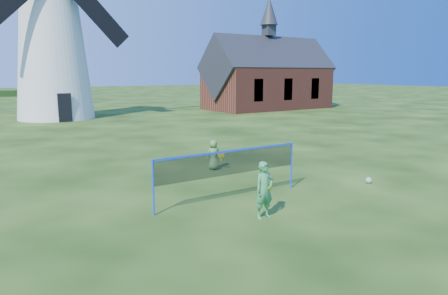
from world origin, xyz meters
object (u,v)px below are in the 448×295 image
Objects in this scene: badminton_net at (230,164)px; player_girl at (264,190)px; windmill at (52,40)px; player_boy at (214,155)px; chapel at (268,78)px; play_ball at (369,180)px.

badminton_net reaches higher than player_girl.
player_boy is at bearing -87.49° from windmill.
chapel is 33.43m from badminton_net.
chapel reaches higher than player_girl.
badminton_net reaches higher than player_boy.
play_ball is (4.43, -28.14, -6.37)m from windmill.
play_ball is (5.30, 0.74, -0.66)m from player_girl.
player_girl is at bearing 82.35° from player_boy.
badminton_net is 5.39m from play_ball.
player_boy is at bearing 64.69° from badminton_net.
player_girl is (-0.87, -28.88, -5.72)m from windmill.
player_girl reaches higher than player_boy.
chapel is 11.39× the size of player_boy.
play_ball is at bearing -11.72° from badminton_net.
badminton_net is (-22.03, -25.06, -2.12)m from chapel.
play_ball is at bearing 8.56° from player_girl.
badminton_net is 22.95× the size of play_ball.
chapel reaches higher than player_boy.
player_boy is 5.46× the size of play_ball.
player_boy is at bearing 71.81° from player_girl.
player_boy is (1.02, -23.32, -5.88)m from windmill.
windmill is 11.66× the size of player_girl.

